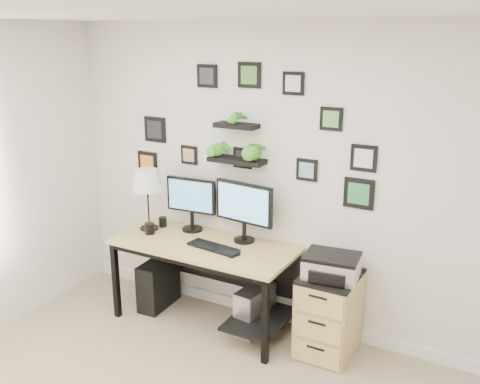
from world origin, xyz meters
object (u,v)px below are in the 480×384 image
Objects in this scene: mug at (150,229)px; printer at (332,266)px; desk at (209,257)px; monitor_left at (191,200)px; pc_tower_grey at (255,309)px; pc_tower_black at (159,283)px; table_lamp at (147,181)px; file_cabinet at (328,314)px; monitor_right at (244,207)px.

printer is (1.69, 0.09, -0.04)m from mug.
monitor_left reaches higher than desk.
desk is 0.60m from pc_tower_grey.
mug is at bearing -176.90° from printer.
mug is at bearing -173.78° from desk.
monitor_left is 0.88m from pc_tower_black.
mug is at bearing -49.71° from table_lamp.
mug is 1.74m from file_cabinet.
monitor_right is 0.94m from table_lamp.
desk is at bearing -4.36° from pc_tower_black.
pc_tower_black is 1.67m from file_cabinet.
mug is (-0.83, -0.25, -0.26)m from monitor_right.
printer reaches higher than desk.
printer is (1.10, 0.03, 0.14)m from desk.
printer is at bearing 1.42° from desk.
pc_tower_grey is 0.88m from printer.
pc_tower_black is at bearing -168.27° from monitor_right.
table_lamp is 1.83m from printer.
desk reaches higher than file_cabinet.
pc_tower_black is 1.76m from printer.
monitor_right is 0.89m from pc_tower_grey.
pc_tower_grey is 0.64× the size of file_cabinet.
table_lamp reaches higher than pc_tower_black.
monitor_right is 1.26× the size of pc_tower_black.
monitor_right reaches higher than pc_tower_grey.
monitor_right is 0.91m from mug.
desk is 15.97× the size of mug.
file_cabinet is (1.39, -0.13, -0.71)m from monitor_left.
pc_tower_black is 1.05× the size of pc_tower_grey.
file_cabinet is at bearing -1.52° from pc_tower_black.
monitor_right reaches higher than mug.
mug is 0.23× the size of pc_tower_grey.
monitor_left is at bearing 174.46° from file_cabinet.
monitor_right reaches higher than file_cabinet.
monitor_left is at bearing 168.86° from pc_tower_grey.
printer is (1.40, -0.17, -0.28)m from monitor_left.
desk is at bearing -142.70° from monitor_right.
table_lamp is 1.28× the size of printer.
table_lamp is 1.96m from file_cabinet.
pc_tower_grey is (0.18, -0.13, -0.86)m from monitor_right.
mug is at bearing -173.59° from pc_tower_grey.
mug is (-0.59, -0.06, 0.17)m from desk.
pc_tower_black is at bearing -178.45° from file_cabinet.
monitor_right is at bearing 169.63° from printer.
monitor_right reaches higher than monitor_left.
mug is 1.18m from pc_tower_grey.
monitor_right is at bearing 37.30° from desk.
file_cabinet is (1.66, 0.05, 0.11)m from pc_tower_black.
pc_tower_black is (0.01, 0.08, -0.58)m from mug.
pc_tower_black is at bearing 178.70° from desk.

